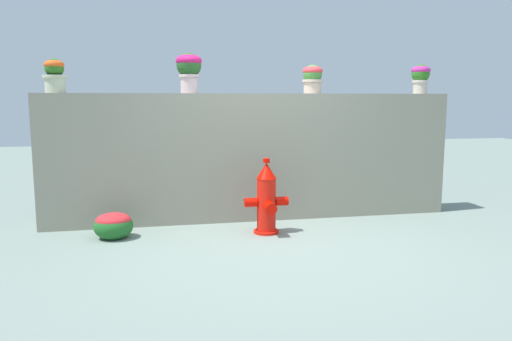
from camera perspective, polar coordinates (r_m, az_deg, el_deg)
name	(u,v)px	position (r m, az deg, el deg)	size (l,w,h in m)	color
ground_plane	(275,244)	(5.23, 2.17, -8.50)	(24.00, 24.00, 0.00)	gray
stone_wall	(252,157)	(6.22, -0.41, 1.60)	(5.09, 0.40, 1.57)	gray
potted_plant_0	(55,74)	(6.14, -22.21, 10.26)	(0.26, 0.26, 0.38)	beige
potted_plant_1	(189,68)	(6.05, -7.74, 11.67)	(0.31, 0.31, 0.48)	beige
potted_plant_2	(313,77)	(6.39, 6.54, 10.65)	(0.26, 0.26, 0.36)	beige
potted_plant_3	(421,76)	(7.02, 18.45, 10.32)	(0.25, 0.25, 0.38)	beige
fire_hydrant	(267,200)	(5.57, 1.22, -3.42)	(0.50, 0.41, 0.85)	red
flower_bush_left	(113,224)	(5.63, -16.12, -6.00)	(0.42, 0.38, 0.30)	#206226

